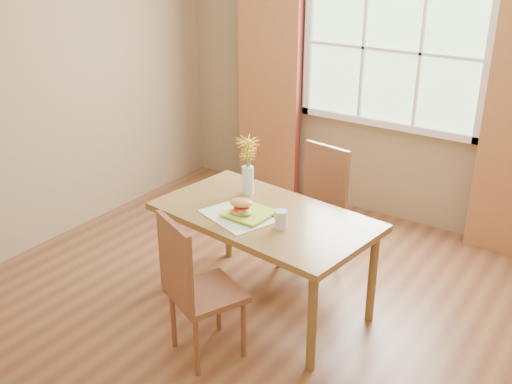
{
  "coord_description": "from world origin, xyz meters",
  "views": [
    {
      "loc": [
        1.88,
        -2.9,
        2.41
      ],
      "look_at": [
        -0.1,
        0.01,
        0.87
      ],
      "focal_mm": 42.0,
      "sensor_mm": 36.0,
      "label": 1
    }
  ],
  "objects": [
    {
      "name": "dining_table",
      "position": [
        -0.07,
        0.06,
        0.63
      ],
      "size": [
        1.53,
        0.98,
        0.7
      ],
      "rotation": [
        0.0,
        0.0,
        -0.12
      ],
      "color": "brown",
      "rests_on": "room"
    },
    {
      "name": "croissant_sandwich",
      "position": [
        -0.16,
        -0.08,
        0.78
      ],
      "size": [
        0.18,
        0.14,
        0.12
      ],
      "rotation": [
        0.0,
        0.0,
        0.28
      ],
      "color": "#F6B254",
      "rests_on": "plate"
    },
    {
      "name": "water_glass",
      "position": [
        0.13,
        -0.06,
        0.76
      ],
      "size": [
        0.08,
        0.08,
        0.12
      ],
      "color": "silver",
      "rests_on": "dining_table"
    },
    {
      "name": "placemat",
      "position": [
        -0.19,
        -0.07,
        0.71
      ],
      "size": [
        0.53,
        0.46,
        0.01
      ],
      "primitive_type": "cube",
      "rotation": [
        0.0,
        0.0,
        -0.33
      ],
      "color": "beige",
      "rests_on": "dining_table"
    },
    {
      "name": "room",
      "position": [
        0.0,
        0.0,
        1.35
      ],
      "size": [
        4.24,
        3.84,
        2.74
      ],
      "color": "brown",
      "rests_on": "ground"
    },
    {
      "name": "curtain_left",
      "position": [
        -1.15,
        1.78,
        1.1
      ],
      "size": [
        0.65,
        0.08,
        2.2
      ],
      "primitive_type": "cube",
      "color": "maroon",
      "rests_on": "room"
    },
    {
      "name": "plate",
      "position": [
        -0.13,
        -0.03,
        0.72
      ],
      "size": [
        0.29,
        0.29,
        0.01
      ],
      "primitive_type": "cube",
      "rotation": [
        0.0,
        0.0,
        -0.05
      ],
      "color": "#ADD936",
      "rests_on": "placemat"
    },
    {
      "name": "chair_near",
      "position": [
        -0.1,
        -0.63,
        0.52
      ],
      "size": [
        0.52,
        0.52,
        0.94
      ],
      "rotation": [
        0.0,
        0.0,
        -0.41
      ],
      "color": "brown",
      "rests_on": "room"
    },
    {
      "name": "flower_vase",
      "position": [
        -0.34,
        0.27,
        0.96
      ],
      "size": [
        0.17,
        0.17,
        0.42
      ],
      "color": "silver",
      "rests_on": "dining_table"
    },
    {
      "name": "window",
      "position": [
        0.0,
        1.87,
        1.5
      ],
      "size": [
        1.62,
        0.06,
        1.32
      ],
      "color": "#A4CE9B",
      "rests_on": "room"
    },
    {
      "name": "chair_far",
      "position": [
        -0.06,
        0.76,
        0.52
      ],
      "size": [
        0.45,
        0.45,
        0.95
      ],
      "rotation": [
        0.0,
        0.0,
        -0.15
      ],
      "color": "brown",
      "rests_on": "room"
    }
  ]
}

